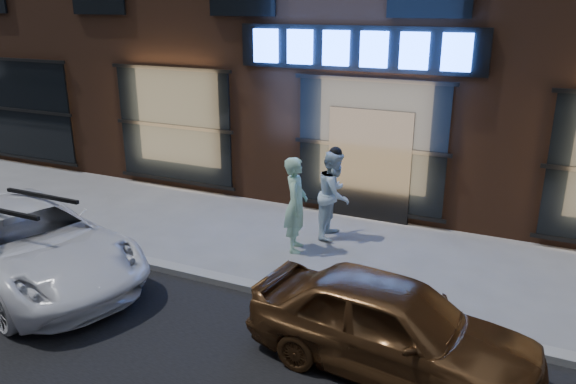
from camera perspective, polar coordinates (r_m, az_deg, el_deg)
name	(u,v)px	position (r m, az deg, el deg)	size (l,w,h in m)	color
ground	(293,300)	(9.09, 0.53, -10.88)	(90.00, 90.00, 0.00)	slate
curb	(293,296)	(9.06, 0.54, -10.55)	(60.00, 0.25, 0.12)	gray
man_bowtie	(296,204)	(10.46, 0.80, -1.27)	(0.66, 0.44, 1.82)	#A6DAC0
man_cap	(334,194)	(11.12, 4.73, -0.23)	(0.86, 0.67, 1.77)	white
white_suv	(29,243)	(10.37, -24.82, -4.74)	(2.20, 4.78, 1.33)	white
gold_sedan	(391,325)	(7.37, 10.46, -13.18)	(1.49, 3.71, 1.26)	brown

